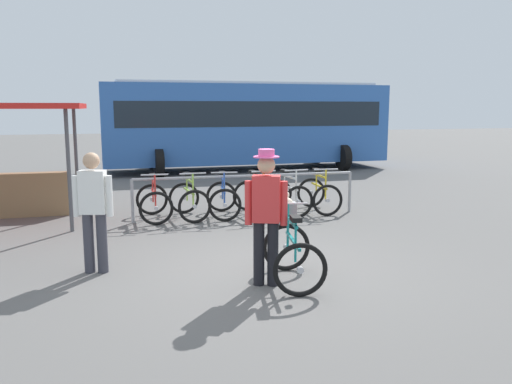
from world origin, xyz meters
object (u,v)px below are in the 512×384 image
racked_bike_orange (256,197)px  racked_bike_yellow (319,195)px  racked_bike_white (288,196)px  pedestrian_with_backpack (94,204)px  racked_bike_lime (189,200)px  racked_bike_blue (223,199)px  racked_bike_red (154,202)px  person_with_featured_bike (266,212)px  market_stall (3,151)px  bus_distant (246,121)px  featured_bicycle (291,243)px

racked_bike_orange → racked_bike_yellow: same height
racked_bike_white → pedestrian_with_backpack: (-3.87, -3.07, 0.57)m
racked_bike_orange → racked_bike_yellow: size_ratio=1.04×
racked_bike_lime → racked_bike_blue: size_ratio=0.96×
racked_bike_red → person_with_featured_bike: size_ratio=0.65×
racked_bike_red → market_stall: (-2.79, 0.71, 1.03)m
racked_bike_lime → person_with_featured_bike: person_with_featured_bike is taller
racked_bike_white → racked_bike_lime: bearing=178.1°
racked_bike_yellow → bus_distant: bus_distant is taller
featured_bicycle → pedestrian_with_backpack: 2.69m
racked_bike_blue → bus_distant: 8.40m
featured_bicycle → bus_distant: size_ratio=0.12×
bus_distant → person_with_featured_bike: bearing=-104.1°
racked_bike_orange → featured_bicycle: size_ratio=0.94×
racked_bike_yellow → pedestrian_with_backpack: (-4.57, -3.04, 0.57)m
racked_bike_white → market_stall: size_ratio=0.36×
pedestrian_with_backpack → market_stall: market_stall is taller
racked_bike_orange → pedestrian_with_backpack: size_ratio=0.72×
racked_bike_blue → racked_bike_orange: 0.70m
featured_bicycle → person_with_featured_bike: size_ratio=0.72×
racked_bike_red → featured_bicycle: (1.36, -4.21, 0.12)m
racked_bike_white → racked_bike_yellow: same height
racked_bike_lime → market_stall: size_ratio=0.35×
person_with_featured_bike → market_stall: market_stall is taller
racked_bike_lime → person_with_featured_bike: bearing=-86.2°
racked_bike_red → racked_bike_lime: (0.70, -0.02, 0.00)m
person_with_featured_bike → market_stall: size_ratio=0.55×
market_stall → racked_bike_lime: bearing=-11.9°
racked_bike_yellow → person_with_featured_bike: 4.93m
racked_bike_lime → racked_bike_red: bearing=178.1°
racked_bike_orange → bus_distant: (1.94, 7.88, 1.37)m
pedestrian_with_backpack → market_stall: 4.26m
racked_bike_lime → racked_bike_white: same height
racked_bike_white → bus_distant: bus_distant is taller
racked_bike_lime → bus_distant: bus_distant is taller
racked_bike_red → bus_distant: 8.90m
pedestrian_with_backpack → racked_bike_blue: bearing=51.5°
racked_bike_yellow → bus_distant: (0.54, 7.93, 1.37)m
featured_bicycle → person_with_featured_bike: (-0.38, -0.11, 0.46)m
racked_bike_white → bus_distant: (1.24, 7.90, 1.37)m
racked_bike_orange → racked_bike_white: 0.70m
market_stall → racked_bike_orange: bearing=-9.1°
racked_bike_blue → bus_distant: (2.64, 7.86, 1.37)m
racked_bike_orange → bus_distant: 8.23m
racked_bike_white → bus_distant: bearing=81.1°
bus_distant → racked_bike_lime: bearing=-113.1°
pedestrian_with_backpack → featured_bicycle: bearing=-23.4°
racked_bike_orange → racked_bike_white: size_ratio=1.02×
racked_bike_orange → featured_bicycle: featured_bicycle is taller
racked_bike_lime → racked_bike_yellow: 2.80m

